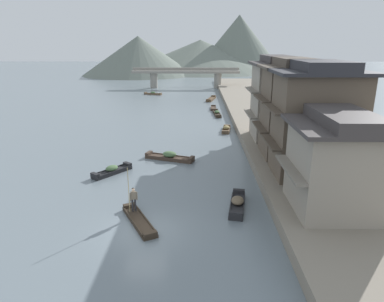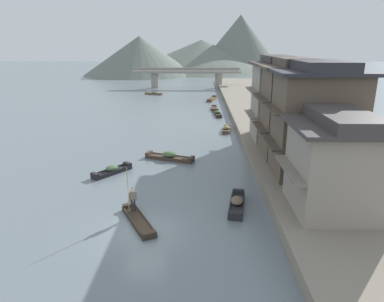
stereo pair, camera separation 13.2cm
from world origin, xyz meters
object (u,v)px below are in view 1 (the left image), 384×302
at_px(boat_moored_far, 213,108).
at_px(house_waterfront_second, 316,121).
at_px(boat_moored_third, 217,113).
at_px(boat_crossing_west, 237,204).
at_px(house_waterfront_tall, 291,109).
at_px(boat_midriver_drifting, 170,157).
at_px(boat_moored_nearest, 211,99).
at_px(house_waterfront_nearest, 339,163).
at_px(boat_moored_second, 226,129).
at_px(boat_foreground_poled, 139,221).
at_px(boat_upstream_distant, 112,171).
at_px(stone_bridge, 186,75).
at_px(house_waterfront_narrow, 274,98).
at_px(boatman_person, 133,197).
at_px(boat_midriver_upstream, 153,94).

distance_m(boat_moored_far, house_waterfront_second, 33.88).
bearing_deg(boat_moored_third, boat_crossing_west, -90.40).
relative_size(boat_moored_third, house_waterfront_tall, 0.60).
height_order(boat_moored_far, boat_midriver_drifting, boat_midriver_drifting).
relative_size(boat_moored_nearest, house_waterfront_nearest, 0.90).
height_order(boat_moored_far, house_waterfront_second, house_waterfront_second).
xyz_separation_m(boat_moored_second, boat_moored_far, (-1.04, 15.51, -0.13)).
height_order(boat_moored_nearest, boat_moored_far, boat_moored_nearest).
distance_m(boat_foreground_poled, boat_moored_third, 35.02).
bearing_deg(boat_moored_second, boat_crossing_west, -92.34).
distance_m(boat_upstream_distant, stone_bridge, 60.14).
bearing_deg(boat_foreground_poled, boat_midriver_drifting, 85.74).
xyz_separation_m(house_waterfront_tall, stone_bridge, (-11.50, 56.79, -1.91)).
distance_m(house_waterfront_tall, house_waterfront_narrow, 6.07).
distance_m(boat_foreground_poled, boat_moored_second, 25.00).
height_order(boatman_person, boat_midriver_drifting, boatman_person).
relative_size(boatman_person, house_waterfront_nearest, 0.48).
distance_m(boat_midriver_upstream, house_waterfront_narrow, 42.90).
relative_size(boat_foreground_poled, boat_moored_far, 1.09).
bearing_deg(house_waterfront_narrow, stone_bridge, 102.53).
height_order(boat_moored_second, boat_moored_far, boat_moored_second).
bearing_deg(boat_midriver_upstream, house_waterfront_narrow, -64.97).
bearing_deg(boat_foreground_poled, boat_moored_third, 79.12).
height_order(boat_moored_far, boat_midriver_upstream, boat_midriver_upstream).
bearing_deg(house_waterfront_narrow, boat_crossing_west, -109.13).
distance_m(house_waterfront_tall, stone_bridge, 57.97).
bearing_deg(boat_crossing_west, house_waterfront_narrow, 70.87).
height_order(house_waterfront_nearest, house_waterfront_tall, house_waterfront_tall).
height_order(boat_foreground_poled, stone_bridge, stone_bridge).
bearing_deg(boat_midriver_upstream, stone_bridge, 60.82).
distance_m(boatman_person, boat_moored_far, 39.20).
height_order(boat_midriver_upstream, boat_upstream_distant, boat_upstream_distant).
bearing_deg(boat_crossing_west, boat_moored_far, 90.23).
distance_m(boatman_person, house_waterfront_nearest, 12.91).
bearing_deg(boat_moored_second, boat_moored_far, 93.83).
bearing_deg(boat_crossing_west, boat_moored_second, 87.66).
bearing_deg(boat_upstream_distant, house_waterfront_second, -6.93).
relative_size(boat_moored_second, boat_midriver_upstream, 0.89).
relative_size(boat_crossing_west, house_waterfront_nearest, 0.64).
height_order(house_waterfront_tall, stone_bridge, house_waterfront_tall).
distance_m(boat_moored_nearest, house_waterfront_nearest, 49.15).
relative_size(house_waterfront_nearest, stone_bridge, 0.24).
distance_m(boat_moored_far, boat_upstream_distant, 32.47).
relative_size(boat_midriver_upstream, stone_bridge, 0.15).
bearing_deg(house_waterfront_tall, stone_bridge, 101.45).
bearing_deg(boat_upstream_distant, boat_moored_second, 54.38).
height_order(boat_foreground_poled, boat_moored_second, boat_moored_second).
xyz_separation_m(boat_moored_second, boat_midriver_upstream, (-13.55, 32.43, -0.02)).
distance_m(boat_midriver_upstream, house_waterfront_tall, 48.52).
relative_size(boat_midriver_upstream, boat_crossing_west, 1.02).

